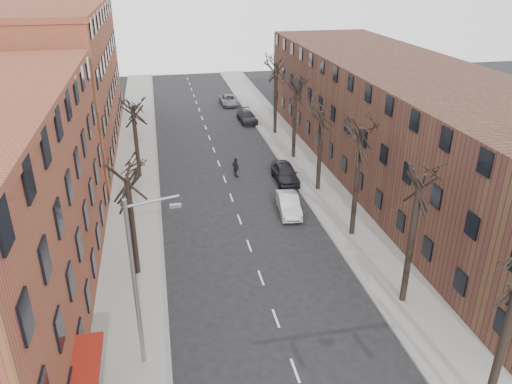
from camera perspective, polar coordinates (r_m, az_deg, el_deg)
sidewalk_left at (r=48.17m, az=-13.59°, el=2.15°), size 4.00×90.00×0.15m
sidewalk_right at (r=49.98m, az=5.02°, el=3.61°), size 4.00×90.00×0.15m
building_left_far at (r=55.74m, az=-22.55°, el=11.52°), size 12.00×28.00×14.00m
building_right at (r=46.94m, az=16.49°, el=7.62°), size 12.00×50.00×10.00m
tree_right_b at (r=31.09m, az=16.34°, el=-11.92°), size 5.20×5.20×10.80m
tree_right_c at (r=37.10m, az=10.86°, el=-4.84°), size 5.20×5.20×11.60m
tree_right_d at (r=43.75m, az=7.05°, el=0.21°), size 5.20×5.20×10.00m
tree_right_e at (r=50.79m, az=4.27°, el=3.90°), size 5.20×5.20×10.80m
tree_right_f at (r=58.08m, az=2.17°, el=6.67°), size 5.20×5.20×11.60m
tree_left_a at (r=33.07m, az=-13.33°, el=-9.09°), size 5.20×5.20×9.50m
tree_left_b at (r=47.26m, az=-13.12°, el=1.65°), size 5.20×5.20×9.50m
streetlight at (r=23.62m, az=-13.35°, el=-9.56°), size 2.45×0.22×9.03m
silver_sedan at (r=39.32m, az=3.75°, el=-1.42°), size 1.99×4.56×1.46m
parked_car_near at (r=44.95m, az=3.36°, el=2.20°), size 2.07×4.87×1.64m
parked_car_mid at (r=62.23m, az=-1.02°, el=8.59°), size 2.17×4.81×1.37m
parked_car_far at (r=70.26m, az=-3.14°, el=10.45°), size 2.30×4.84×1.33m
pedestrian_crossing at (r=45.82m, az=-2.33°, el=2.81°), size 0.86×1.17×1.85m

